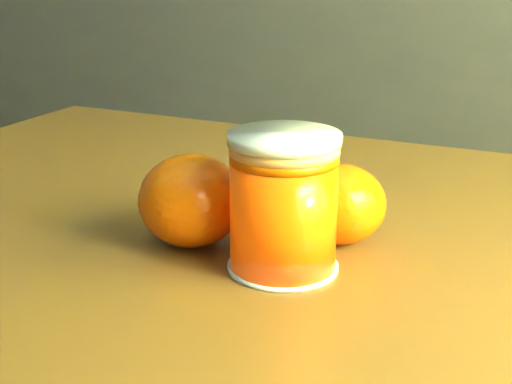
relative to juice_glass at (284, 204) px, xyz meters
The scene contains 4 objects.
kitchen_counter 1.70m from the juice_glass, 116.97° to the left, with size 3.15×0.60×0.90m, color #4D4C51.
juice_glass is the anchor object (origin of this frame).
orange_front 0.08m from the juice_glass, behind, with size 0.07×0.07×0.07m, color #DD5304.
orange_back 0.07m from the juice_glass, 81.17° to the left, with size 0.07×0.07×0.06m, color #DD5304.
Camera 1 is at (0.98, -0.40, 0.95)m, focal length 50.00 mm.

